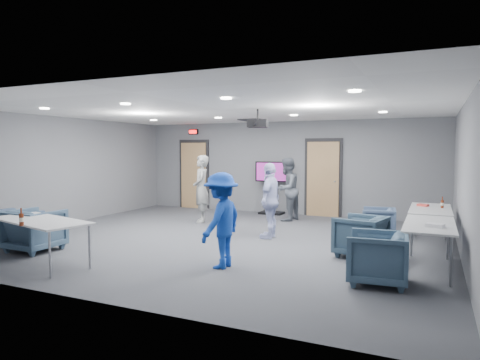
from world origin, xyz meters
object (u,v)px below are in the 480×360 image
at_px(person_d, 221,220).
at_px(table_right_b, 429,226).
at_px(chair_right_b, 360,236).
at_px(person_c, 270,200).
at_px(table_right_a, 430,211).
at_px(chair_right_a, 379,222).
at_px(chair_right_c, 377,258).
at_px(person_a, 201,189).
at_px(tv_stand, 272,184).
at_px(table_front_left, 41,222).
at_px(chair_front_b, 10,228).
at_px(bottle_front, 21,219).
at_px(projector, 258,123).
at_px(person_b, 287,189).
at_px(bottle_right, 442,204).
at_px(chair_front_a, 35,230).

distance_m(person_d, table_right_b, 3.25).
relative_size(person_d, chair_right_b, 1.90).
xyz_separation_m(person_c, table_right_a, (3.11, 0.64, -0.12)).
distance_m(person_d, chair_right_b, 2.53).
distance_m(chair_right_a, chair_right_c, 3.45).
bearing_deg(person_a, tv_stand, 121.62).
xyz_separation_m(table_front_left, tv_stand, (1.53, 6.75, 0.18)).
bearing_deg(chair_right_a, table_right_a, 59.33).
height_order(person_a, chair_right_a, person_a).
bearing_deg(chair_front_b, bottle_front, 147.89).
relative_size(chair_front_b, table_right_a, 0.55).
bearing_deg(chair_right_a, table_front_left, -52.15).
height_order(chair_right_a, table_front_left, table_front_left).
height_order(table_front_left, projector, projector).
distance_m(table_right_b, table_front_left, 6.22).
xyz_separation_m(chair_right_a, chair_front_b, (-6.60, -3.80, 0.01)).
bearing_deg(chair_right_c, tv_stand, -151.12).
height_order(person_b, table_front_left, person_b).
relative_size(person_a, table_right_b, 0.99).
xyz_separation_m(person_a, projector, (2.21, -1.57, 1.54)).
bearing_deg(chair_right_c, bottle_right, 160.37).
bearing_deg(bottle_front, chair_right_a, 48.26).
bearing_deg(person_b, chair_front_b, -29.22).
xyz_separation_m(table_right_b, bottle_right, (0.21, 2.02, 0.13)).
height_order(chair_right_c, bottle_right, bottle_right).
height_order(chair_right_b, bottle_front, bottle_front).
height_order(chair_right_c, chair_front_a, chair_front_a).
xyz_separation_m(person_c, bottle_right, (3.31, 0.76, 0.01)).
xyz_separation_m(person_b, chair_right_b, (2.39, -3.16, -0.47)).
height_order(person_b, tv_stand, person_b).
height_order(chair_right_a, bottle_front, bottle_front).
xyz_separation_m(chair_right_b, table_front_left, (-4.70, -2.65, 0.32)).
distance_m(chair_right_c, tv_stand, 6.65).
distance_m(person_a, chair_right_b, 4.79).
height_order(person_d, chair_front_a, person_d).
relative_size(person_b, chair_front_b, 1.68).
relative_size(person_a, tv_stand, 1.13).
height_order(person_a, table_right_a, person_a).
bearing_deg(person_c, bottle_front, -33.38).
xyz_separation_m(chair_front_a, table_front_left, (0.86, -0.60, 0.30)).
relative_size(person_b, chair_front_a, 1.94).
bearing_deg(bottle_right, chair_right_a, 164.48).
xyz_separation_m(person_d, bottle_front, (-2.58, -1.55, 0.07)).
bearing_deg(chair_front_a, bottle_right, -151.56).
bearing_deg(chair_front_b, person_d, -176.09).
height_order(person_b, table_right_a, person_b).
bearing_deg(bottle_right, person_c, -167.03).
relative_size(person_d, projector, 3.31).
height_order(person_d, table_right_b, person_d).
bearing_deg(person_c, table_right_a, 99.95).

